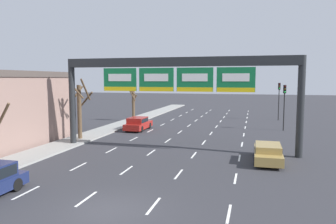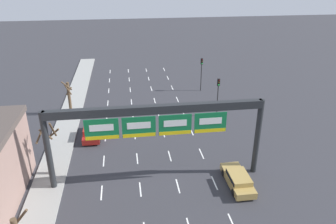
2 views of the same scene
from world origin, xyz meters
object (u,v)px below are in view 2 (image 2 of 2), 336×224
sign_gantry (157,122)px  car_red (92,131)px  car_gold (238,179)px  traffic_light_near_gantry (218,90)px  tree_bare_closest (48,146)px  traffic_light_mid_block (202,68)px  tree_bare_second (69,96)px

sign_gantry → car_red: (-6.39, 8.90, -5.01)m
car_gold → traffic_light_near_gantry: traffic_light_near_gantry is taller
traffic_light_near_gantry → tree_bare_closest: (-18.56, -10.47, -0.52)m
sign_gantry → tree_bare_closest: 10.16m
traffic_light_near_gantry → sign_gantry: bearing=-125.6°
tree_bare_closest → traffic_light_mid_block: bearing=46.7°
sign_gantry → tree_bare_closest: size_ratio=3.39×
traffic_light_near_gantry → traffic_light_mid_block: traffic_light_mid_block is taller
car_gold → traffic_light_near_gantry: 14.92m
traffic_light_near_gantry → tree_bare_second: traffic_light_near_gantry is taller
traffic_light_near_gantry → tree_bare_second: bearing=169.8°
car_red → tree_bare_closest: tree_bare_closest is taller
car_red → traffic_light_near_gantry: (15.41, 3.71, 2.76)m
sign_gantry → traffic_light_near_gantry: (9.03, 12.61, -2.25)m
traffic_light_mid_block → traffic_light_near_gantry: bearing=-90.5°
tree_bare_second → sign_gantry: bearing=-59.0°
tree_bare_closest → tree_bare_second: tree_bare_closest is taller
car_gold → tree_bare_closest: size_ratio=0.87×
sign_gantry → traffic_light_mid_block: (9.11, 21.90, -2.18)m
traffic_light_near_gantry → traffic_light_mid_block: (0.09, 9.29, 0.07)m
traffic_light_near_gantry → car_gold: bearing=-98.5°
traffic_light_mid_block → car_red: bearing=-140.0°
sign_gantry → tree_bare_closest: sign_gantry is taller
car_red → car_gold: bearing=-39.1°
car_gold → traffic_light_mid_block: size_ratio=0.95×
car_gold → car_red: size_ratio=1.05×
traffic_light_mid_block → tree_bare_second: (-18.72, -5.93, -1.17)m
sign_gantry → traffic_light_mid_block: size_ratio=3.68×
tree_bare_closest → tree_bare_second: bearing=90.3°
car_red → traffic_light_mid_block: traffic_light_mid_block is taller
car_gold → car_red: car_red is taller
car_gold → traffic_light_mid_block: 24.06m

